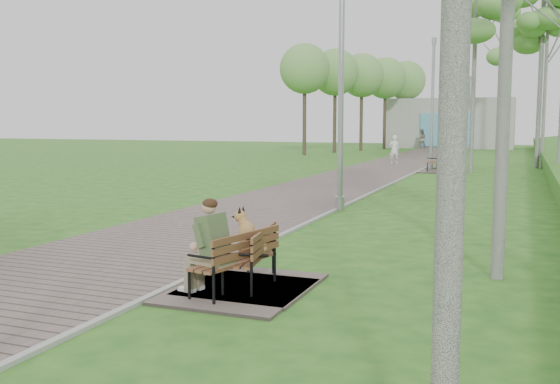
{
  "coord_description": "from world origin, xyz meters",
  "views": [
    {
      "loc": [
        4.15,
        -2.13,
        2.14
      ],
      "look_at": [
        0.45,
        7.39,
        0.99
      ],
      "focal_mm": 40.0,
      "sensor_mm": 36.0,
      "label": 1
    }
  ],
  "objects": [
    {
      "name": "lamp_post_second",
      "position": [
        0.07,
        12.38,
        2.71
      ],
      "size": [
        0.22,
        0.22,
        5.8
      ],
      "color": "#9A9DA2",
      "rests_on": "ground"
    },
    {
      "name": "birch_far_c",
      "position": [
        4.78,
        28.84,
        6.99
      ],
      "size": [
        2.76,
        2.76,
        8.9
      ],
      "color": "silver",
      "rests_on": "ground"
    },
    {
      "name": "birch_mid_c",
      "position": [
        2.16,
        25.0,
        6.43
      ],
      "size": [
        2.83,
        2.83,
        8.19
      ],
      "color": "silver",
      "rests_on": "ground"
    },
    {
      "name": "bench_main",
      "position": [
        0.8,
        4.75,
        0.39
      ],
      "size": [
        1.61,
        1.79,
        1.41
      ],
      "color": "#655751",
      "rests_on": "ground"
    },
    {
      "name": "walkway",
      "position": [
        -1.75,
        21.5,
        0.02
      ],
      "size": [
        3.5,
        67.0,
        0.04
      ],
      "primitive_type": "cube",
      "color": "#655751",
      "rests_on": "ground"
    },
    {
      "name": "pedestrian_near",
      "position": [
        -1.88,
        29.28,
        0.73
      ],
      "size": [
        0.63,
        0.54,
        1.46
      ],
      "primitive_type": "imported",
      "rotation": [
        0.0,
        0.0,
        3.57
      ],
      "color": "white",
      "rests_on": "ground"
    },
    {
      "name": "bench_far",
      "position": [
        0.91,
        27.68,
        0.17
      ],
      "size": [
        1.57,
        1.74,
        0.96
      ],
      "color": "#655751",
      "rests_on": "ground"
    },
    {
      "name": "kerb",
      "position": [
        0.0,
        21.5,
        0.03
      ],
      "size": [
        0.1,
        67.0,
        0.05
      ],
      "primitive_type": "cube",
      "color": "#999993",
      "rests_on": "ground"
    },
    {
      "name": "bench_second",
      "position": [
        0.9,
        5.15,
        0.17
      ],
      "size": [
        1.55,
        1.72,
        0.95
      ],
      "color": "#655751",
      "rests_on": "ground"
    },
    {
      "name": "lamp_post_third",
      "position": [
        0.36,
        26.14,
        2.7
      ],
      "size": [
        0.22,
        0.22,
        5.78
      ],
      "color": "#9A9DA2",
      "rests_on": "ground"
    },
    {
      "name": "bench_third",
      "position": [
        0.77,
        25.04,
        0.2
      ],
      "size": [
        1.74,
        1.94,
        1.07
      ],
      "color": "#655751",
      "rests_on": "ground"
    },
    {
      "name": "lamp_post_far",
      "position": [
        0.13,
        49.14,
        2.64
      ],
      "size": [
        0.22,
        0.22,
        5.65
      ],
      "color": "#9A9DA2",
      "rests_on": "ground"
    },
    {
      "name": "pedestrian_far",
      "position": [
        -3.2,
        47.07,
        0.79
      ],
      "size": [
        0.9,
        0.78,
        1.58
      ],
      "primitive_type": "imported",
      "rotation": [
        0.0,
        0.0,
        3.41
      ],
      "color": "gray",
      "rests_on": "ground"
    },
    {
      "name": "birch_far_a",
      "position": [
        4.98,
        28.68,
        6.71
      ],
      "size": [
        2.36,
        2.36,
        8.55
      ],
      "color": "silver",
      "rests_on": "ground"
    },
    {
      "name": "birch_distant_a",
      "position": [
        3.1,
        44.05,
        7.83
      ],
      "size": [
        2.97,
        2.97,
        9.97
      ],
      "color": "silver",
      "rests_on": "ground"
    },
    {
      "name": "building_north",
      "position": [
        -1.5,
        50.97,
        1.99
      ],
      "size": [
        10.0,
        5.2,
        4.0
      ],
      "color": "#9E9E99",
      "rests_on": "ground"
    }
  ]
}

